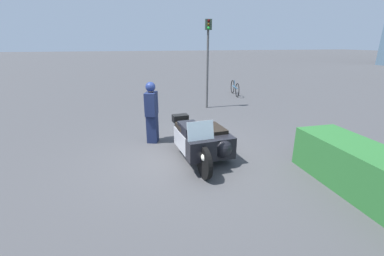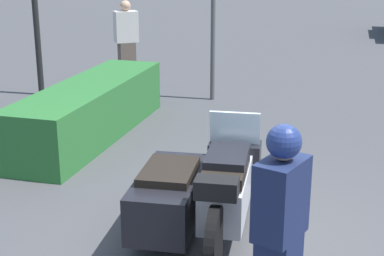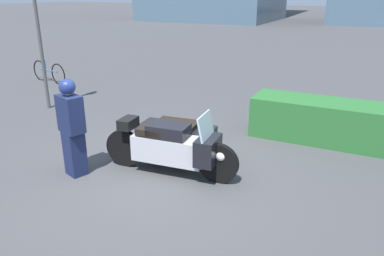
# 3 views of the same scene
# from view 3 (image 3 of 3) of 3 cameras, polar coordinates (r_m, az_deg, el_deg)

# --- Properties ---
(ground_plane) EXTENTS (160.00, 160.00, 0.00)m
(ground_plane) POSITION_cam_3_polar(r_m,az_deg,el_deg) (6.75, -5.55, -6.69)
(ground_plane) COLOR #424244
(police_motorcycle) EXTENTS (2.48, 1.24, 1.17)m
(police_motorcycle) POSITION_cam_3_polar(r_m,az_deg,el_deg) (6.74, -2.17, -2.16)
(police_motorcycle) COLOR black
(police_motorcycle) RESTS_ON ground
(officer_rider) EXTENTS (0.53, 0.42, 1.71)m
(officer_rider) POSITION_cam_3_polar(r_m,az_deg,el_deg) (6.62, -17.86, 0.34)
(officer_rider) COLOR #192347
(officer_rider) RESTS_ON ground
(hedge_bush_curbside) EXTENTS (3.96, 0.99, 0.87)m
(hedge_bush_curbside) POSITION_cam_3_polar(r_m,az_deg,el_deg) (8.40, 22.65, 0.52)
(hedge_bush_curbside) COLOR #28662D
(hedge_bush_curbside) RESTS_ON ground
(traffic_light_far) EXTENTS (0.22, 0.28, 3.56)m
(traffic_light_far) POSITION_cam_3_polar(r_m,az_deg,el_deg) (10.62, -22.45, 14.93)
(traffic_light_far) COLOR #4C4C4C
(traffic_light_far) RESTS_ON ground
(bicycle_parked) EXTENTS (1.79, 0.34, 0.78)m
(bicycle_parked) POSITION_cam_3_polar(r_m,az_deg,el_deg) (14.16, -20.99, 7.95)
(bicycle_parked) COLOR black
(bicycle_parked) RESTS_ON ground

